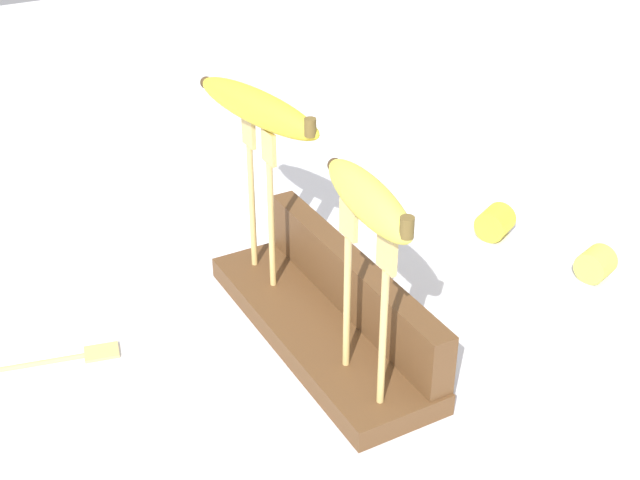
{
  "coord_description": "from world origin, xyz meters",
  "views": [
    {
      "loc": [
        0.67,
        -0.37,
        0.58
      ],
      "look_at": [
        0.0,
        0.0,
        0.12
      ],
      "focal_mm": 48.77,
      "sensor_mm": 36.0,
      "label": 1
    }
  ],
  "objects": [
    {
      "name": "fork_fallen_near",
      "position": [
        -0.1,
        -0.26,
        0.0
      ],
      "size": [
        0.06,
        0.18,
        0.01
      ],
      "color": "tan",
      "rests_on": "ground"
    },
    {
      "name": "fork_stand_right",
      "position": [
        0.11,
        -0.01,
        0.13
      ],
      "size": [
        0.09,
        0.01,
        0.18
      ],
      "color": "tan",
      "rests_on": "wooden_board"
    },
    {
      "name": "fork_stand_left",
      "position": [
        -0.11,
        -0.01,
        0.14
      ],
      "size": [
        0.08,
        0.01,
        0.19
      ],
      "color": "tan",
      "rests_on": "wooden_board"
    },
    {
      "name": "banana_chunk_far",
      "position": [
        -0.08,
        0.31,
        0.02
      ],
      "size": [
        0.05,
        0.05,
        0.04
      ],
      "color": "yellow",
      "rests_on": "ground"
    },
    {
      "name": "banana_raised_right",
      "position": [
        0.11,
        -0.01,
        0.23
      ],
      "size": [
        0.16,
        0.05,
        0.04
      ],
      "color": "#DBD147",
      "rests_on": "fork_stand_right"
    },
    {
      "name": "wooden_board",
      "position": [
        0.0,
        0.0,
        0.01
      ],
      "size": [
        0.34,
        0.11,
        0.02
      ],
      "primitive_type": "cube",
      "color": "brown",
      "rests_on": "ground"
    },
    {
      "name": "banana_chunk_near",
      "position": [
        0.06,
        0.35,
        0.02
      ],
      "size": [
        0.05,
        0.05,
        0.04
      ],
      "color": "#DBD147",
      "rests_on": "ground"
    },
    {
      "name": "board_backstop",
      "position": [
        0.0,
        0.04,
        0.06
      ],
      "size": [
        0.34,
        0.03,
        0.07
      ],
      "primitive_type": "cube",
      "color": "brown",
      "rests_on": "wooden_board"
    },
    {
      "name": "ground_plane",
      "position": [
        0.0,
        0.0,
        0.0
      ],
      "size": [
        3.0,
        3.0,
        0.0
      ],
      "primitive_type": "plane",
      "color": "silver"
    },
    {
      "name": "banana_raised_left",
      "position": [
        -0.11,
        -0.01,
        0.23
      ],
      "size": [
        0.2,
        0.08,
        0.04
      ],
      "color": "yellow",
      "rests_on": "fork_stand_left"
    }
  ]
}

